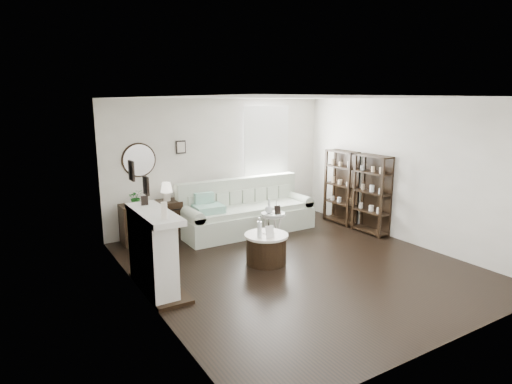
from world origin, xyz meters
TOP-DOWN VIEW (x-y plane):
  - room at (0.73, 2.70)m, footprint 5.50×5.50m
  - fireplace at (-2.32, 0.30)m, footprint 0.50×1.40m
  - shelf_unit_far at (2.33, 1.55)m, footprint 0.30×0.80m
  - shelf_unit_near at (2.33, 0.65)m, footprint 0.30×0.80m
  - sofa at (0.22, 2.09)m, footprint 2.76×0.95m
  - quilt at (-0.68, 1.95)m, footprint 0.58×0.48m
  - suitcase at (1.20, 2.15)m, footprint 0.56×0.35m
  - dresser at (-1.65, 2.47)m, footprint 1.13×0.49m
  - table_lamp at (-1.32, 2.47)m, footprint 0.30×0.30m
  - potted_plant at (-1.93, 2.42)m, footprint 0.28×0.25m
  - drum_table at (-0.40, 0.34)m, footprint 0.72×0.72m
  - pedestal_table at (0.32, 1.22)m, footprint 0.47×0.47m
  - eiffel_drum at (-0.32, 0.39)m, footprint 0.16×0.16m
  - bottle_drum at (-0.58, 0.26)m, footprint 0.08×0.08m
  - card_frame_drum at (-0.45, 0.16)m, footprint 0.15×0.06m
  - eiffel_ped at (0.42, 1.25)m, footprint 0.12×0.12m
  - flask_ped at (0.24, 1.24)m, footprint 0.15×0.15m
  - card_frame_ped at (0.34, 1.10)m, footprint 0.13×0.05m

SIDE VIEW (x-z plane):
  - suitcase at x=1.20m, z-range 0.00..0.36m
  - drum_table at x=-0.40m, z-range 0.00..0.51m
  - sofa at x=0.22m, z-range -0.18..0.89m
  - dresser at x=-1.65m, z-range 0.00..0.75m
  - pedestal_table at x=0.32m, z-range 0.23..0.80m
  - fireplace at x=-2.32m, z-range -0.38..1.46m
  - card_frame_drum at x=-0.45m, z-range 0.50..0.70m
  - eiffel_drum at x=-0.32m, z-range 0.50..0.71m
  - quilt at x=-0.68m, z-range 0.55..0.69m
  - card_frame_ped at x=0.34m, z-range 0.56..0.73m
  - eiffel_ped at x=0.42m, z-range 0.56..0.76m
  - bottle_drum at x=-0.58m, z-range 0.50..0.83m
  - flask_ped at x=0.24m, z-range 0.56..0.84m
  - shelf_unit_far at x=2.33m, z-range 0.00..1.60m
  - shelf_unit_near at x=2.33m, z-range 0.00..1.60m
  - potted_plant at x=-1.93m, z-range 0.75..1.05m
  - table_lamp at x=-1.32m, z-range 0.75..1.12m
  - room at x=0.73m, z-range -1.15..4.35m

